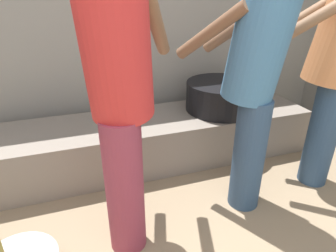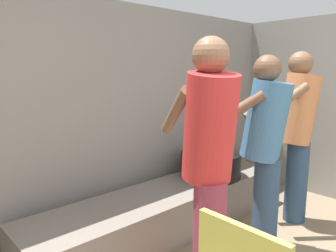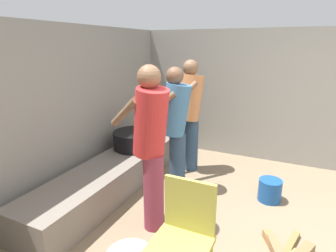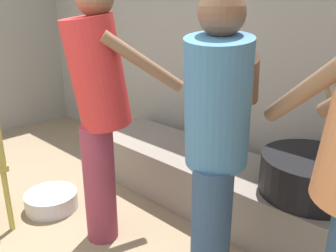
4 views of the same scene
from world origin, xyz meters
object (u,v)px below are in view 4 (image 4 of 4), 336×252
object	(u,v)px
cooking_pot_main	(311,175)
cook_in_red_shirt	(100,102)
metal_mixing_bowl	(51,201)
cook_in_blue_shirt	(216,138)

from	to	relation	value
cooking_pot_main	cook_in_red_shirt	bearing A→B (deg)	-140.94
cook_in_red_shirt	metal_mixing_bowl	xyz separation A→B (m)	(-0.57, -0.09, -0.86)
cooking_pot_main	cook_in_blue_shirt	xyz separation A→B (m)	(-0.20, -0.70, 0.38)
cook_in_blue_shirt	metal_mixing_bowl	world-z (taller)	cook_in_blue_shirt
cook_in_blue_shirt	metal_mixing_bowl	xyz separation A→B (m)	(-1.35, -0.19, -0.81)
cooking_pot_main	cook_in_red_shirt	size ratio (longest dim) A/B	0.43
cooking_pot_main	cook_in_red_shirt	distance (m)	1.33
cooking_pot_main	metal_mixing_bowl	distance (m)	1.84
cook_in_blue_shirt	metal_mixing_bowl	distance (m)	1.59
cook_in_red_shirt	metal_mixing_bowl	world-z (taller)	cook_in_red_shirt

